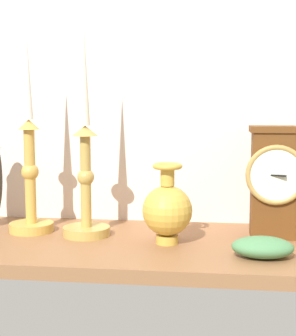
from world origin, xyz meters
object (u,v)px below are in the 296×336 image
(mantel_clock, at_px, (274,180))
(candlestick_tall_center, at_px, (30,173))
(candlestick_tall_left, at_px, (86,173))
(brass_vase_bulbous, at_px, (167,209))

(mantel_clock, distance_m, candlestick_tall_center, 0.49)
(mantel_clock, height_order, candlestick_tall_left, candlestick_tall_left)
(mantel_clock, height_order, candlestick_tall_center, candlestick_tall_center)
(brass_vase_bulbous, bearing_deg, candlestick_tall_center, 168.32)
(candlestick_tall_center, xyz_separation_m, brass_vase_bulbous, (0.28, -0.06, -0.05))
(candlestick_tall_left, xyz_separation_m, brass_vase_bulbous, (0.16, -0.04, -0.06))
(mantel_clock, xyz_separation_m, candlestick_tall_center, (-0.48, -0.01, 0.01))
(brass_vase_bulbous, bearing_deg, candlestick_tall_left, 166.45)
(mantel_clock, xyz_separation_m, brass_vase_bulbous, (-0.20, -0.07, -0.05))
(candlestick_tall_center, distance_m, brass_vase_bulbous, 0.30)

